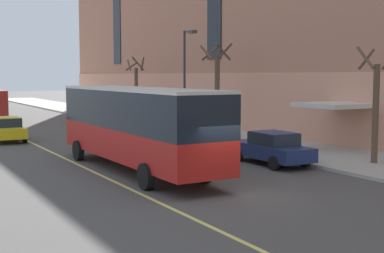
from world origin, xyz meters
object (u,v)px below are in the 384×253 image
at_px(city_bus, 136,123).
at_px(fire_hydrant, 177,129).
at_px(street_tree_mid_block, 376,104).
at_px(parked_car_white_0, 189,133).
at_px(street_lamp, 186,72).
at_px(taxi_cab, 6,129).
at_px(street_tree_far_uptown, 217,87).
at_px(street_tree_far_downtown, 136,88).
at_px(parked_car_navy_2, 123,120).
at_px(parked_car_navy_3, 271,148).

xyz_separation_m(city_bus, fire_hydrant, (7.91, 11.12, -1.64)).
relative_size(street_tree_mid_block, fire_hydrant, 7.55).
xyz_separation_m(parked_car_white_0, street_lamp, (1.93, 3.84, 3.67)).
bearing_deg(street_tree_mid_block, city_bus, 157.98).
distance_m(taxi_cab, street_tree_far_uptown, 14.14).
bearing_deg(street_lamp, street_tree_far_uptown, -8.47).
bearing_deg(parked_car_white_0, street_lamp, 63.33).
bearing_deg(street_tree_far_uptown, street_tree_mid_block, -89.88).
bearing_deg(city_bus, street_lamp, 51.10).
relative_size(street_tree_mid_block, street_tree_far_downtown, 0.94).
bearing_deg(parked_car_navy_2, street_tree_mid_block, -79.32).
relative_size(taxi_cab, street_tree_far_downtown, 0.83).
distance_m(street_tree_mid_block, street_tree_far_downtown, 27.48).
distance_m(street_tree_far_downtown, street_lamp, 13.65).
bearing_deg(street_tree_mid_block, street_tree_far_downtown, 90.04).
height_order(street_tree_far_downtown, street_lamp, street_lamp).
distance_m(city_bus, taxi_cab, 14.49).
height_order(parked_car_navy_2, taxi_cab, same).
height_order(parked_car_white_0, street_tree_far_uptown, street_tree_far_uptown).
bearing_deg(taxi_cab, street_tree_far_downtown, 35.00).
bearing_deg(city_bus, taxi_cab, 101.55).
bearing_deg(city_bus, street_tree_far_uptown, 43.16).
xyz_separation_m(street_tree_far_uptown, street_tree_far_downtown, (0.01, 13.73, -0.36)).
height_order(city_bus, street_tree_far_downtown, street_tree_far_downtown).
height_order(taxi_cab, street_lamp, street_lamp).
height_order(parked_car_navy_2, street_tree_far_uptown, street_tree_far_uptown).
relative_size(parked_car_navy_3, fire_hydrant, 6.57).
relative_size(street_tree_far_uptown, street_tree_far_downtown, 1.09).
bearing_deg(parked_car_navy_2, street_tree_far_downtown, 58.79).
xyz_separation_m(parked_car_white_0, street_tree_far_downtown, (4.16, 17.24, 2.29)).
distance_m(city_bus, street_tree_far_downtown, 25.49).
distance_m(city_bus, fire_hydrant, 13.75).
relative_size(parked_car_white_0, street_tree_far_downtown, 0.79).
distance_m(parked_car_navy_3, street_lamp, 12.05).
height_order(street_tree_far_uptown, fire_hydrant, street_tree_far_uptown).
bearing_deg(fire_hydrant, street_tree_far_downtown, 79.19).
bearing_deg(street_tree_far_downtown, street_tree_mid_block, -89.96).
height_order(taxi_cab, street_tree_far_downtown, street_tree_far_downtown).
bearing_deg(parked_car_navy_3, city_bus, 167.27).
distance_m(street_tree_mid_block, fire_hydrant, 15.64).
height_order(parked_car_navy_2, street_lamp, street_lamp).
distance_m(parked_car_navy_3, street_tree_mid_block, 5.22).
bearing_deg(parked_car_white_0, parked_car_navy_2, 88.82).
xyz_separation_m(street_tree_far_uptown, fire_hydrant, (-2.32, 1.53, -2.94)).
bearing_deg(street_tree_far_uptown, parked_car_navy_2, 118.52).
distance_m(parked_car_navy_2, parked_car_navy_3, 18.26).
relative_size(city_bus, street_tree_far_uptown, 1.96).
xyz_separation_m(city_bus, street_lamp, (8.01, 9.93, 2.31)).
relative_size(taxi_cab, fire_hydrant, 6.63).
distance_m(parked_car_white_0, parked_car_navy_3, 7.53).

